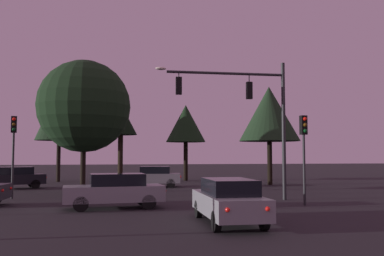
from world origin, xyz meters
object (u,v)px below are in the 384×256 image
Objects in this scene: car_nearside_lane at (228,200)px; tree_center_horizon at (269,114)px; car_parked_lot at (14,177)px; tree_lot_edge at (186,124)px; car_crossing_left at (115,190)px; tree_left_far at (121,120)px; tree_right_cluster at (84,106)px; traffic_light_corner_left at (13,140)px; traffic_light_corner_right at (304,141)px; traffic_signal_mast_arm at (248,105)px; tree_behind_sign at (59,113)px; car_far_lane at (154,176)px.

tree_center_horizon is at bearing 64.40° from car_nearside_lane.
tree_lot_edge is at bearing 27.64° from car_parked_lot.
car_crossing_left is 19.75m from tree_left_far.
car_crossing_left is 18.62m from tree_center_horizon.
car_crossing_left is at bearing -77.80° from tree_right_cluster.
tree_lot_edge is at bearing 71.11° from car_crossing_left.
car_crossing_left is at bearing -44.81° from traffic_light_corner_left.
traffic_light_corner_left is 0.53× the size of tree_right_cluster.
traffic_light_corner_right is 0.94× the size of car_crossing_left.
car_crossing_left is 14.37m from car_parked_lot.
car_parked_lot is 0.57× the size of tree_center_horizon.
car_parked_lot is at bearing 142.29° from traffic_signal_mast_arm.
car_crossing_left is 0.51× the size of tree_behind_sign.
tree_behind_sign reaches higher than tree_left_far.
car_far_lane is at bearing 37.41° from tree_right_cluster.
car_crossing_left is (-3.74, 4.97, -0.00)m from car_nearside_lane.
tree_lot_edge is at bearing 90.39° from traffic_signal_mast_arm.
tree_center_horizon is at bearing -27.85° from tree_left_far.
tree_left_far reaches higher than car_far_lane.
traffic_light_corner_left is at bearing -139.99° from car_far_lane.
traffic_signal_mast_arm is at bearing -57.66° from tree_behind_sign.
tree_lot_edge is (-1.94, 20.31, 2.30)m from traffic_light_corner_right.
traffic_light_corner_right reaches higher than car_parked_lot.
tree_right_cluster is (-4.86, -3.72, 4.65)m from car_far_lane.
tree_center_horizon is 14.91m from tree_right_cluster.
traffic_light_corner_right is at bearing -3.63° from car_crossing_left.
traffic_light_corner_left is 15.22m from traffic_light_corner_right.
tree_right_cluster is 1.19× the size of tree_lot_edge.
traffic_light_corner_right is at bearing -40.44° from car_parked_lot.
tree_lot_edge is (8.62, 11.16, -0.17)m from tree_right_cluster.
tree_center_horizon is at bearing 46.51° from car_crossing_left.
traffic_signal_mast_arm is 8.77m from car_nearside_lane.
traffic_light_corner_right is (1.82, -2.64, -1.98)m from traffic_signal_mast_arm.
car_parked_lot is (-10.54, 17.63, -0.00)m from car_nearside_lane.
car_far_lane is 0.54× the size of tree_center_horizon.
traffic_light_corner_right is at bearing -40.89° from tree_right_cluster.
tree_lot_edge is at bearing 52.33° from tree_right_cluster.
tree_lot_edge is at bearing 129.87° from tree_center_horizon.
car_crossing_left is at bearing 176.37° from traffic_light_corner_right.
tree_left_far is at bearing 111.96° from traffic_light_corner_right.
tree_right_cluster reaches higher than car_nearside_lane.
traffic_light_corner_left is 7.86m from car_parked_lot.
car_crossing_left is 12.67m from car_far_lane.
car_parked_lot is 0.52× the size of tree_behind_sign.
tree_behind_sign is (-13.36, 20.86, 3.19)m from traffic_light_corner_right.
tree_center_horizon reaches higher than tree_left_far.
tree_lot_edge reaches higher than traffic_light_corner_right.
traffic_light_corner_left is at bearing 157.36° from traffic_light_corner_right.
car_crossing_left is at bearing -163.14° from traffic_signal_mast_arm.
car_nearside_lane is (-4.96, -4.42, -2.18)m from traffic_light_corner_right.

